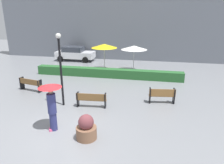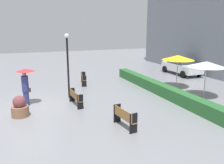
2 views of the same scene
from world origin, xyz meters
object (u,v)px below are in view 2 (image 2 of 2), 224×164
Objects in this scene: lamp_post at (68,59)px; bench_far_left at (83,78)px; bench_mid_center at (75,97)px; parked_car at (181,66)px; pedestrian_with_umbrella at (26,82)px; planter_pot at (20,107)px; patio_umbrella_yellow at (178,58)px; patio_umbrella_white at (207,64)px; bench_far_right at (124,117)px.

bench_far_left is at bearing 150.97° from lamp_post.
bench_far_left reaches higher than bench_mid_center.
bench_far_left is 9.77m from parked_car.
pedestrian_with_umbrella is (3.82, -4.33, 0.90)m from bench_far_left.
pedestrian_with_umbrella reaches higher than planter_pot.
patio_umbrella_yellow is (3.70, 6.13, 1.76)m from bench_far_left.
patio_umbrella_yellow is (0.55, 7.88, -0.20)m from lamp_post.
patio_umbrella_yellow is 0.59× the size of parked_car.
patio_umbrella_yellow is 1.04× the size of patio_umbrella_white.
pedestrian_with_umbrella is 2.87m from lamp_post.
bench_mid_center is 3.09m from planter_pot.
planter_pot is at bearing -67.32° from parked_car.
bench_far_right is 6.35m from pedestrian_with_umbrella.
bench_mid_center is at bearing -19.60° from bench_far_left.
patio_umbrella_yellow is at bearing -40.46° from parked_car.
parked_car is at bearing 139.54° from patio_umbrella_yellow.
bench_mid_center is 1.56× the size of planter_pot.
lamp_post reaches higher than patio_umbrella_white.
pedestrian_with_umbrella is at bearing -103.34° from patio_umbrella_white.
patio_umbrella_white reaches higher than bench_far_right.
bench_far_right is at bearing 39.23° from pedestrian_with_umbrella.
bench_far_right is 13.69m from parked_car.
lamp_post is at bearing -94.00° from patio_umbrella_yellow.
patio_umbrella_yellow is (-4.99, 6.48, 1.76)m from bench_far_right.
bench_far_right is (3.87, 1.37, 0.02)m from bench_mid_center.
bench_far_right is at bearing -52.41° from patio_umbrella_yellow.
patio_umbrella_white reaches higher than pedestrian_with_umbrella.
patio_umbrella_white reaches higher than bench_mid_center.
pedestrian_with_umbrella is (-1.00, -2.61, 0.92)m from bench_mid_center.
bench_far_right is 0.37× the size of parked_car.
bench_far_right is 5.41m from planter_pot.
pedestrian_with_umbrella is at bearing -110.88° from bench_mid_center.
lamp_post is at bearing -178.87° from bench_mid_center.
bench_far_left is 7.38m from patio_umbrella_yellow.
planter_pot reaches higher than bench_far_right.
lamp_post reaches higher than bench_far_right.
bench_far_left is 0.42× the size of parked_car.
planter_pot is 0.27× the size of lamp_post.
bench_mid_center is 12.66m from parked_car.
bench_far_left is at bearing 131.47° from pedestrian_with_umbrella.
pedestrian_with_umbrella is 10.50m from patio_umbrella_yellow.
planter_pot reaches higher than bench_far_left.
bench_far_left is 0.81× the size of pedestrian_with_umbrella.
patio_umbrella_white is (-2.35, 6.67, 1.66)m from bench_far_right.
parked_car is (-4.36, 14.08, -0.60)m from pedestrian_with_umbrella.
bench_mid_center is 0.69× the size of patio_umbrella_yellow.
bench_far_right is at bearing -47.57° from parked_car.
bench_far_right is 0.65× the size of patio_umbrella_white.
bench_far_left is at bearing -86.85° from parked_car.
patio_umbrella_yellow is at bearing 98.09° from bench_mid_center.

